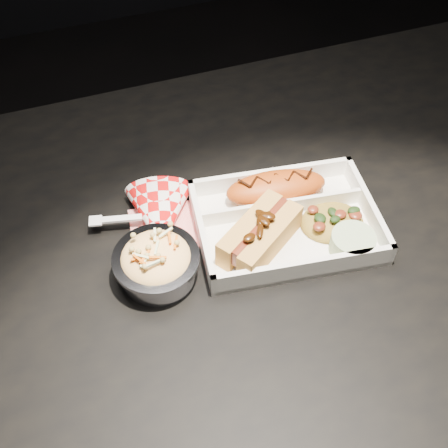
{
  "coord_description": "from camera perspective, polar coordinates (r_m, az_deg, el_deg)",
  "views": [
    {
      "loc": [
        -0.23,
        -0.46,
        1.37
      ],
      "look_at": [
        -0.07,
        -0.01,
        0.81
      ],
      "focal_mm": 45.0,
      "sensor_mm": 36.0,
      "label": 1
    }
  ],
  "objects": [
    {
      "name": "fried_pastry",
      "position": [
        0.82,
        5.31,
        3.69
      ],
      "size": [
        0.16,
        0.08,
        0.04
      ],
      "primitive_type": "ellipsoid",
      "rotation": [
        0.0,
        0.0,
        -0.14
      ],
      "color": "#B84912",
      "rests_on": "food_tray"
    },
    {
      "name": "hotdog",
      "position": [
        0.76,
        3.69,
        -0.93
      ],
      "size": [
        0.14,
        0.12,
        0.06
      ],
      "rotation": [
        0.0,
        0.0,
        0.59
      ],
      "color": "gold",
      "rests_on": "food_tray"
    },
    {
      "name": "foil_coleslaw_cup",
      "position": [
        0.73,
        -6.88,
        -3.84
      ],
      "size": [
        0.11,
        0.11,
        0.07
      ],
      "color": "silver",
      "rests_on": "dining_table"
    },
    {
      "name": "food_tray",
      "position": [
        0.8,
        6.26,
        -0.01
      ],
      "size": [
        0.27,
        0.21,
        0.04
      ],
      "rotation": [
        0.0,
        0.0,
        -0.14
      ],
      "color": "white",
      "rests_on": "dining_table"
    },
    {
      "name": "fried_rice_mound",
      "position": [
        0.8,
        11.03,
        0.7
      ],
      "size": [
        0.1,
        0.09,
        0.03
      ],
      "primitive_type": "ellipsoid",
      "rotation": [
        0.0,
        0.0,
        -0.14
      ],
      "color": "#A78530",
      "rests_on": "food_tray"
    },
    {
      "name": "napkin_fork",
      "position": [
        0.8,
        -6.5,
        0.66
      ],
      "size": [
        0.17,
        0.13,
        0.1
      ],
      "rotation": [
        0.0,
        0.0,
        -0.23
      ],
      "color": "red",
      "rests_on": "dining_table"
    },
    {
      "name": "cupcake_liner",
      "position": [
        0.78,
        12.9,
        -1.96
      ],
      "size": [
        0.06,
        0.06,
        0.03
      ],
      "primitive_type": "cylinder",
      "color": "#A5BD8F",
      "rests_on": "food_tray"
    },
    {
      "name": "floor",
      "position": [
        1.48,
        2.39,
        -20.33
      ],
      "size": [
        4.0,
        4.0,
        0.05
      ],
      "primitive_type": "cube",
      "color": "black",
      "rests_on": "ground"
    },
    {
      "name": "dining_table",
      "position": [
        0.87,
        3.82,
        -4.59
      ],
      "size": [
        1.2,
        0.8,
        0.75
      ],
      "color": "black",
      "rests_on": "ground"
    }
  ]
}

